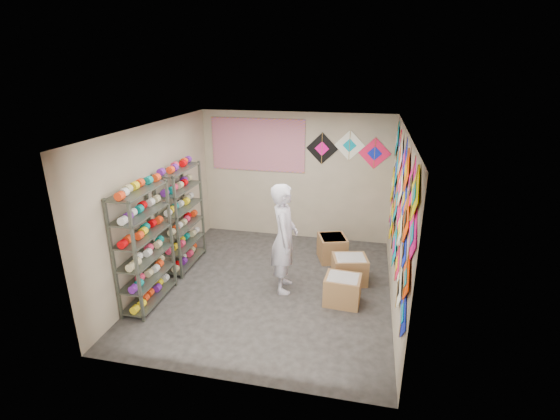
% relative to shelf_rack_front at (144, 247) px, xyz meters
% --- Properties ---
extents(ground, '(4.50, 4.50, 0.00)m').
position_rel_shelf_rack_front_xyz_m(ground, '(1.78, 0.85, -0.95)').
color(ground, '#262422').
extents(room_walls, '(4.50, 4.50, 4.50)m').
position_rel_shelf_rack_front_xyz_m(room_walls, '(1.78, 0.85, 0.69)').
color(room_walls, tan).
rests_on(room_walls, ground).
extents(shelf_rack_front, '(0.40, 1.10, 1.90)m').
position_rel_shelf_rack_front_xyz_m(shelf_rack_front, '(0.00, 0.00, 0.00)').
color(shelf_rack_front, '#4C5147').
rests_on(shelf_rack_front, ground).
extents(shelf_rack_back, '(0.40, 1.10, 1.90)m').
position_rel_shelf_rack_front_xyz_m(shelf_rack_back, '(0.00, 1.30, 0.00)').
color(shelf_rack_back, '#4C5147').
rests_on(shelf_rack_back, ground).
extents(string_spools, '(0.12, 2.36, 0.12)m').
position_rel_shelf_rack_front_xyz_m(string_spools, '(-0.00, 0.65, 0.10)').
color(string_spools, '#F02F58').
rests_on(string_spools, ground).
extents(kite_wall_display, '(0.05, 4.27, 2.10)m').
position_rel_shelf_rack_front_xyz_m(kite_wall_display, '(3.76, 0.86, 0.70)').
color(kite_wall_display, '#0C1FC4').
rests_on(kite_wall_display, room_walls).
extents(back_wall_kites, '(1.70, 0.02, 0.77)m').
position_rel_shelf_rack_front_xyz_m(back_wall_kites, '(2.85, 3.09, 1.04)').
color(back_wall_kites, black).
rests_on(back_wall_kites, room_walls).
extents(poster, '(2.00, 0.01, 1.10)m').
position_rel_shelf_rack_front_xyz_m(poster, '(0.98, 3.08, 1.05)').
color(poster, purple).
rests_on(poster, room_walls).
extents(shopkeeper, '(0.82, 0.66, 1.85)m').
position_rel_shelf_rack_front_xyz_m(shopkeeper, '(2.02, 0.85, -0.03)').
color(shopkeeper, '#BEBEBE').
rests_on(shopkeeper, ground).
extents(carton_a, '(0.58, 0.50, 0.46)m').
position_rel_shelf_rack_front_xyz_m(carton_a, '(3.01, 0.61, -0.72)').
color(carton_a, olive).
rests_on(carton_a, ground).
extents(carton_b, '(0.67, 0.59, 0.47)m').
position_rel_shelf_rack_front_xyz_m(carton_b, '(3.08, 1.31, -0.71)').
color(carton_b, olive).
rests_on(carton_b, ground).
extents(carton_c, '(0.65, 0.68, 0.48)m').
position_rel_shelf_rack_front_xyz_m(carton_c, '(2.71, 2.11, -0.71)').
color(carton_c, olive).
rests_on(carton_c, ground).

